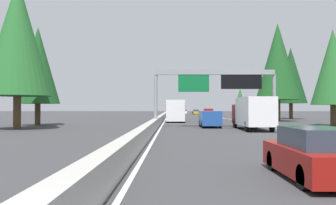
{
  "coord_description": "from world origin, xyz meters",
  "views": [
    {
      "loc": [
        -1.95,
        -1.43,
        2.02
      ],
      "look_at": [
        50.53,
        -0.8,
        2.79
      ],
      "focal_mm": 38.8,
      "sensor_mm": 36.0,
      "label": 1
    }
  ],
  "objects": [
    {
      "name": "ground_plane",
      "position": [
        60.0,
        0.0,
        0.0
      ],
      "size": [
        320.0,
        320.0,
        0.0
      ],
      "primitive_type": "plane",
      "color": "#38383A"
    },
    {
      "name": "median_barrier",
      "position": [
        80.0,
        0.3,
        0.45
      ],
      "size": [
        180.0,
        0.56,
        0.9
      ],
      "primitive_type": "cube",
      "color": "#ADAAA3",
      "rests_on": "ground"
    },
    {
      "name": "shoulder_stripe_right",
      "position": [
        70.0,
        -11.52,
        0.01
      ],
      "size": [
        160.0,
        0.16,
        0.01
      ],
      "primitive_type": "cube",
      "color": "silver",
      "rests_on": "ground"
    },
    {
      "name": "shoulder_stripe_median",
      "position": [
        70.0,
        -0.25,
        0.01
      ],
      "size": [
        160.0,
        0.16,
        0.01
      ],
      "primitive_type": "cube",
      "color": "silver",
      "rests_on": "ground"
    },
    {
      "name": "sign_gantry_overhead",
      "position": [
        35.72,
        -6.04,
        4.75
      ],
      "size": [
        0.5,
        12.68,
        5.97
      ],
      "color": "gray",
      "rests_on": "ground"
    },
    {
      "name": "sedan_mid_center",
      "position": [
        8.35,
        -5.46,
        0.68
      ],
      "size": [
        4.4,
        1.8,
        1.47
      ],
      "color": "maroon",
      "rests_on": "ground"
    },
    {
      "name": "minivan_far_right",
      "position": [
        35.65,
        -5.31,
        0.95
      ],
      "size": [
        5.0,
        1.95,
        1.69
      ],
      "color": "#1E4793",
      "rests_on": "ground"
    },
    {
      "name": "pickup_distant_b",
      "position": [
        75.56,
        -9.2,
        0.91
      ],
      "size": [
        5.6,
        2.0,
        1.86
      ],
      "color": "maroon",
      "rests_on": "ground"
    },
    {
      "name": "sedan_far_left",
      "position": [
        118.7,
        -9.05,
        0.68
      ],
      "size": [
        4.4,
        1.8,
        1.47
      ],
      "color": "#1E4793",
      "rests_on": "ground"
    },
    {
      "name": "sedan_near_center",
      "position": [
        110.79,
        -8.83,
        0.68
      ],
      "size": [
        4.4,
        1.8,
        1.47
      ],
      "color": "#AD931E",
      "rests_on": "ground"
    },
    {
      "name": "bus_mid_left",
      "position": [
        51.85,
        -1.86,
        1.72
      ],
      "size": [
        11.5,
        2.55,
        3.1
      ],
      "color": "white",
      "rests_on": "ground"
    },
    {
      "name": "box_truck_near_right",
      "position": [
        31.4,
        -8.78,
        1.61
      ],
      "size": [
        8.5,
        2.4,
        2.95
      ],
      "color": "white",
      "rests_on": "ground"
    },
    {
      "name": "sedan_far_center",
      "position": [
        115.74,
        -5.22,
        0.68
      ],
      "size": [
        4.4,
        1.8,
        1.47
      ],
      "color": "white",
      "rests_on": "ground"
    },
    {
      "name": "conifer_right_near",
      "position": [
        38.15,
        -19.15,
        6.52
      ],
      "size": [
        4.72,
        4.72,
        10.74
      ],
      "color": "#4C3823",
      "rests_on": "ground"
    },
    {
      "name": "conifer_right_mid",
      "position": [
        52.84,
        -17.35,
        9.01
      ],
      "size": [
        6.52,
        6.52,
        14.82
      ],
      "color": "#4C3823",
      "rests_on": "ground"
    },
    {
      "name": "conifer_right_far",
      "position": [
        64.32,
        -23.04,
        7.92
      ],
      "size": [
        5.73,
        5.73,
        13.02
      ],
      "color": "#4C3823",
      "rests_on": "ground"
    },
    {
      "name": "conifer_right_distant",
      "position": [
        113.26,
        -22.95,
        4.98
      ],
      "size": [
        3.61,
        3.61,
        8.21
      ],
      "color": "#4C3823",
      "rests_on": "ground"
    },
    {
      "name": "conifer_left_foreground",
      "position": [
        32.24,
        13.3,
        8.73
      ],
      "size": [
        6.32,
        6.32,
        14.36
      ],
      "color": "#4C3823",
      "rests_on": "ground"
    },
    {
      "name": "conifer_left_near",
      "position": [
        39.69,
        14.12,
        6.92
      ],
      "size": [
        5.01,
        5.01,
        11.39
      ],
      "color": "#4C3823",
      "rests_on": "ground"
    }
  ]
}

